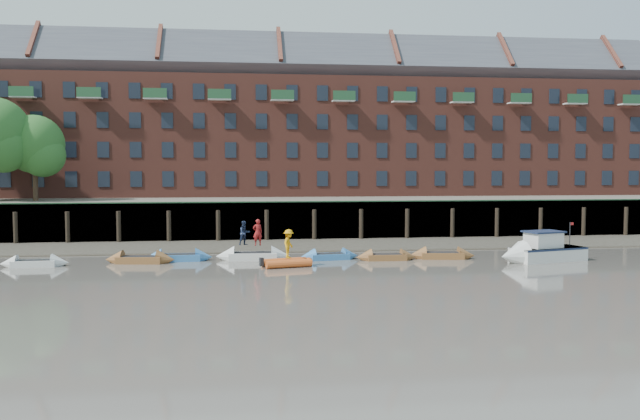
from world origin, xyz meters
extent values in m
plane|color=#625C55|center=(0.00, 0.00, 0.00)|extent=(220.00, 220.00, 0.00)
cube|color=#3D382F|center=(0.00, 18.00, 0.00)|extent=(110.00, 8.00, 0.50)
cube|color=#4C4336|center=(0.00, 14.60, 0.00)|extent=(110.00, 1.60, 0.10)
cube|color=#2D2A26|center=(0.00, 22.40, 1.60)|extent=(110.00, 0.80, 3.20)
cylinder|color=black|center=(-22.00, 21.75, 1.30)|extent=(0.36, 0.36, 2.60)
cylinder|color=black|center=(-18.00, 21.75, 1.30)|extent=(0.36, 0.36, 2.60)
cylinder|color=black|center=(-14.00, 21.75, 1.30)|extent=(0.36, 0.36, 2.60)
cylinder|color=black|center=(-10.00, 21.75, 1.30)|extent=(0.36, 0.36, 2.60)
cylinder|color=black|center=(-6.00, 21.75, 1.30)|extent=(0.36, 0.36, 2.60)
cylinder|color=black|center=(-2.00, 21.75, 1.30)|extent=(0.36, 0.36, 2.60)
cylinder|color=black|center=(2.00, 21.75, 1.30)|extent=(0.36, 0.36, 2.60)
cylinder|color=black|center=(6.00, 21.75, 1.30)|extent=(0.36, 0.36, 2.60)
cylinder|color=black|center=(10.00, 21.75, 1.30)|extent=(0.36, 0.36, 2.60)
cylinder|color=black|center=(14.00, 21.75, 1.30)|extent=(0.36, 0.36, 2.60)
cylinder|color=black|center=(18.00, 21.75, 1.30)|extent=(0.36, 0.36, 2.60)
cylinder|color=black|center=(22.00, 21.75, 1.30)|extent=(0.36, 0.36, 2.60)
cylinder|color=black|center=(26.00, 21.75, 1.30)|extent=(0.36, 0.36, 2.60)
cylinder|color=black|center=(30.00, 21.75, 1.30)|extent=(0.36, 0.36, 2.60)
cube|color=#264C2D|center=(0.00, 22.10, 3.25)|extent=(110.00, 0.06, 0.10)
cube|color=#5E594D|center=(0.00, 36.00, 1.60)|extent=(110.00, 28.00, 3.20)
cube|color=brown|center=(0.00, 37.00, 9.20)|extent=(80.00, 10.00, 12.00)
cube|color=#42444C|center=(0.00, 37.00, 16.40)|extent=(80.60, 15.56, 15.56)
cube|color=black|center=(-26.00, 31.98, 5.00)|extent=(1.10, 0.12, 1.50)
cube|color=black|center=(-23.00, 31.98, 5.00)|extent=(1.10, 0.12, 1.50)
cube|color=black|center=(-20.00, 31.98, 5.00)|extent=(1.10, 0.12, 1.50)
cube|color=black|center=(-17.00, 31.98, 5.00)|extent=(1.10, 0.12, 1.50)
cube|color=black|center=(-14.00, 31.98, 5.00)|extent=(1.10, 0.12, 1.50)
cube|color=black|center=(-11.00, 31.98, 5.00)|extent=(1.10, 0.12, 1.50)
cube|color=black|center=(-8.00, 31.98, 5.00)|extent=(1.10, 0.12, 1.50)
cube|color=black|center=(-5.00, 31.98, 5.00)|extent=(1.10, 0.12, 1.50)
cube|color=black|center=(-2.00, 31.98, 5.00)|extent=(1.10, 0.12, 1.50)
cube|color=black|center=(1.00, 31.98, 5.00)|extent=(1.10, 0.12, 1.50)
cube|color=black|center=(4.00, 31.98, 5.00)|extent=(1.10, 0.12, 1.50)
cube|color=black|center=(7.00, 31.98, 5.00)|extent=(1.10, 0.12, 1.50)
cube|color=black|center=(10.00, 31.98, 5.00)|extent=(1.10, 0.12, 1.50)
cube|color=black|center=(13.00, 31.98, 5.00)|extent=(1.10, 0.12, 1.50)
cube|color=black|center=(16.00, 31.98, 5.00)|extent=(1.10, 0.12, 1.50)
cube|color=black|center=(19.00, 31.98, 5.00)|extent=(1.10, 0.12, 1.50)
cube|color=black|center=(22.00, 31.98, 5.00)|extent=(1.10, 0.12, 1.50)
cube|color=black|center=(25.00, 31.98, 5.00)|extent=(1.10, 0.12, 1.50)
cube|color=black|center=(28.00, 31.98, 5.00)|extent=(1.10, 0.12, 1.50)
cube|color=black|center=(31.00, 31.98, 5.00)|extent=(1.10, 0.12, 1.50)
cube|color=black|center=(34.00, 31.98, 5.00)|extent=(1.10, 0.12, 1.50)
cube|color=black|center=(37.00, 31.98, 5.00)|extent=(1.10, 0.12, 1.50)
cube|color=black|center=(-26.00, 31.98, 7.80)|extent=(1.10, 0.12, 1.50)
cube|color=black|center=(-23.00, 31.98, 7.80)|extent=(1.10, 0.12, 1.50)
cube|color=black|center=(-20.00, 31.98, 7.80)|extent=(1.10, 0.12, 1.50)
cube|color=black|center=(-17.00, 31.98, 7.80)|extent=(1.10, 0.12, 1.50)
cube|color=black|center=(-14.00, 31.98, 7.80)|extent=(1.10, 0.12, 1.50)
cube|color=black|center=(-11.00, 31.98, 7.80)|extent=(1.10, 0.12, 1.50)
cube|color=black|center=(-8.00, 31.98, 7.80)|extent=(1.10, 0.12, 1.50)
cube|color=black|center=(-5.00, 31.98, 7.80)|extent=(1.10, 0.12, 1.50)
cube|color=black|center=(-2.00, 31.98, 7.80)|extent=(1.10, 0.12, 1.50)
cube|color=black|center=(1.00, 31.98, 7.80)|extent=(1.10, 0.12, 1.50)
cube|color=black|center=(4.00, 31.98, 7.80)|extent=(1.10, 0.12, 1.50)
cube|color=black|center=(7.00, 31.98, 7.80)|extent=(1.10, 0.12, 1.50)
cube|color=black|center=(10.00, 31.98, 7.80)|extent=(1.10, 0.12, 1.50)
cube|color=black|center=(13.00, 31.98, 7.80)|extent=(1.10, 0.12, 1.50)
cube|color=black|center=(16.00, 31.98, 7.80)|extent=(1.10, 0.12, 1.50)
cube|color=black|center=(19.00, 31.98, 7.80)|extent=(1.10, 0.12, 1.50)
cube|color=black|center=(22.00, 31.98, 7.80)|extent=(1.10, 0.12, 1.50)
cube|color=black|center=(25.00, 31.98, 7.80)|extent=(1.10, 0.12, 1.50)
cube|color=black|center=(28.00, 31.98, 7.80)|extent=(1.10, 0.12, 1.50)
cube|color=black|center=(31.00, 31.98, 7.80)|extent=(1.10, 0.12, 1.50)
cube|color=black|center=(34.00, 31.98, 7.80)|extent=(1.10, 0.12, 1.50)
cube|color=black|center=(37.00, 31.98, 7.80)|extent=(1.10, 0.12, 1.50)
cube|color=black|center=(-26.00, 31.98, 10.60)|extent=(1.10, 0.12, 1.50)
cube|color=black|center=(-23.00, 31.98, 10.60)|extent=(1.10, 0.12, 1.50)
cube|color=black|center=(-20.00, 31.98, 10.60)|extent=(1.10, 0.12, 1.50)
cube|color=black|center=(-17.00, 31.98, 10.60)|extent=(1.10, 0.12, 1.50)
cube|color=black|center=(-14.00, 31.98, 10.60)|extent=(1.10, 0.12, 1.50)
cube|color=black|center=(-11.00, 31.98, 10.60)|extent=(1.10, 0.12, 1.50)
cube|color=black|center=(-8.00, 31.98, 10.60)|extent=(1.10, 0.12, 1.50)
cube|color=black|center=(-5.00, 31.98, 10.60)|extent=(1.10, 0.12, 1.50)
cube|color=black|center=(-2.00, 31.98, 10.60)|extent=(1.10, 0.12, 1.50)
cube|color=black|center=(1.00, 31.98, 10.60)|extent=(1.10, 0.12, 1.50)
cube|color=black|center=(4.00, 31.98, 10.60)|extent=(1.10, 0.12, 1.50)
cube|color=black|center=(7.00, 31.98, 10.60)|extent=(1.10, 0.12, 1.50)
cube|color=black|center=(10.00, 31.98, 10.60)|extent=(1.10, 0.12, 1.50)
cube|color=black|center=(13.00, 31.98, 10.60)|extent=(1.10, 0.12, 1.50)
cube|color=black|center=(16.00, 31.98, 10.60)|extent=(1.10, 0.12, 1.50)
cube|color=black|center=(19.00, 31.98, 10.60)|extent=(1.10, 0.12, 1.50)
cube|color=black|center=(22.00, 31.98, 10.60)|extent=(1.10, 0.12, 1.50)
cube|color=black|center=(25.00, 31.98, 10.60)|extent=(1.10, 0.12, 1.50)
cube|color=black|center=(28.00, 31.98, 10.60)|extent=(1.10, 0.12, 1.50)
cube|color=black|center=(31.00, 31.98, 10.60)|extent=(1.10, 0.12, 1.50)
cube|color=black|center=(34.00, 31.98, 10.60)|extent=(1.10, 0.12, 1.50)
cube|color=black|center=(37.00, 31.98, 10.60)|extent=(1.10, 0.12, 1.50)
cube|color=black|center=(-26.00, 31.98, 13.40)|extent=(1.10, 0.12, 1.50)
cube|color=black|center=(-23.00, 31.98, 13.40)|extent=(1.10, 0.12, 1.50)
cube|color=black|center=(-20.00, 31.98, 13.40)|extent=(1.10, 0.12, 1.50)
cube|color=black|center=(-17.00, 31.98, 13.40)|extent=(1.10, 0.12, 1.50)
cube|color=black|center=(-14.00, 31.98, 13.40)|extent=(1.10, 0.12, 1.50)
cube|color=black|center=(-11.00, 31.98, 13.40)|extent=(1.10, 0.12, 1.50)
cube|color=black|center=(-8.00, 31.98, 13.40)|extent=(1.10, 0.12, 1.50)
cube|color=black|center=(-5.00, 31.98, 13.40)|extent=(1.10, 0.12, 1.50)
cube|color=black|center=(-2.00, 31.98, 13.40)|extent=(1.10, 0.12, 1.50)
cube|color=black|center=(1.00, 31.98, 13.40)|extent=(1.10, 0.12, 1.50)
cube|color=black|center=(4.00, 31.98, 13.40)|extent=(1.10, 0.12, 1.50)
cube|color=black|center=(7.00, 31.98, 13.40)|extent=(1.10, 0.12, 1.50)
cube|color=black|center=(10.00, 31.98, 13.40)|extent=(1.10, 0.12, 1.50)
cube|color=black|center=(13.00, 31.98, 13.40)|extent=(1.10, 0.12, 1.50)
cube|color=black|center=(16.00, 31.98, 13.40)|extent=(1.10, 0.12, 1.50)
cube|color=black|center=(19.00, 31.98, 13.40)|extent=(1.10, 0.12, 1.50)
cube|color=black|center=(22.00, 31.98, 13.40)|extent=(1.10, 0.12, 1.50)
cube|color=black|center=(25.00, 31.98, 13.40)|extent=(1.10, 0.12, 1.50)
cube|color=black|center=(28.00, 31.98, 13.40)|extent=(1.10, 0.12, 1.50)
cube|color=black|center=(31.00, 31.98, 13.40)|extent=(1.10, 0.12, 1.50)
cube|color=black|center=(34.00, 31.98, 13.40)|extent=(1.10, 0.12, 1.50)
cube|color=black|center=(37.00, 31.98, 13.40)|extent=(1.10, 0.12, 1.50)
cylinder|color=#3A281C|center=(-22.00, 27.50, 5.20)|extent=(0.44, 0.44, 4.00)
sphere|color=#2D6326|center=(-22.00, 27.50, 8.16)|extent=(5.12, 5.12, 5.12)
cube|color=silver|center=(-17.02, 9.14, 0.21)|extent=(2.67, 1.28, 0.41)
cone|color=silver|center=(-15.49, 9.19, 0.21)|extent=(1.06, 1.22, 1.18)
cone|color=silver|center=(-18.55, 9.08, 0.21)|extent=(1.06, 1.22, 1.18)
cube|color=black|center=(-17.02, 9.14, 0.39)|extent=(2.22, 0.97, 0.06)
cube|color=brown|center=(-10.71, 9.89, 0.22)|extent=(3.03, 1.67, 0.45)
cone|color=brown|center=(-9.04, 9.66, 0.22)|extent=(1.28, 1.44, 1.30)
cone|color=brown|center=(-12.37, 10.11, 0.22)|extent=(1.28, 1.44, 1.30)
cube|color=black|center=(-10.71, 9.89, 0.43)|extent=(2.51, 1.29, 0.06)
cube|color=#3775B5|center=(-8.33, 10.61, 0.22)|extent=(2.88, 1.41, 0.44)
cone|color=#3775B5|center=(-6.68, 10.69, 0.22)|extent=(1.16, 1.33, 1.27)
cone|color=#3775B5|center=(-9.97, 10.52, 0.22)|extent=(1.16, 1.33, 1.27)
cube|color=black|center=(-8.33, 10.61, 0.42)|extent=(2.40, 1.07, 0.06)
cube|color=silver|center=(-3.43, 10.54, 0.25)|extent=(3.22, 1.55, 0.49)
cone|color=silver|center=(-1.59, 10.47, 0.25)|extent=(1.29, 1.48, 1.43)
cone|color=silver|center=(-5.28, 10.62, 0.25)|extent=(1.29, 1.48, 1.43)
cube|color=black|center=(-3.43, 10.54, 0.47)|extent=(2.68, 1.18, 0.06)
cube|color=#3775B5|center=(1.64, 10.03, 0.20)|extent=(2.74, 1.56, 0.41)
cone|color=#3775B5|center=(3.13, 10.27, 0.20)|extent=(1.18, 1.31, 1.17)
cone|color=#3775B5|center=(0.14, 9.80, 0.20)|extent=(1.18, 1.31, 1.17)
cube|color=black|center=(1.64, 10.03, 0.39)|extent=(2.27, 1.20, 0.06)
cube|color=brown|center=(5.37, 9.29, 0.20)|extent=(2.62, 1.24, 0.40)
cone|color=brown|center=(6.88, 9.25, 0.20)|extent=(1.04, 1.19, 1.17)
cone|color=brown|center=(3.86, 9.33, 0.20)|extent=(1.04, 1.19, 1.17)
cube|color=black|center=(5.37, 9.29, 0.38)|extent=(2.18, 0.93, 0.06)
cube|color=brown|center=(9.27, 9.51, 0.22)|extent=(2.98, 1.66, 0.44)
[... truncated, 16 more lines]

